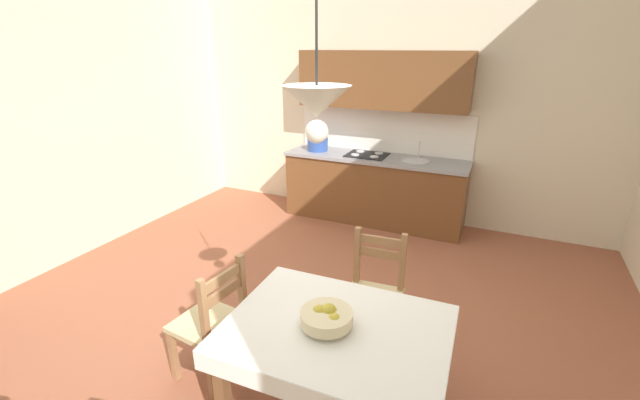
{
  "coord_description": "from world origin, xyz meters",
  "views": [
    {
      "loc": [
        1.41,
        -2.58,
        2.25
      ],
      "look_at": [
        -0.01,
        0.52,
        0.96
      ],
      "focal_mm": 22.99,
      "sensor_mm": 36.0,
      "label": 1
    }
  ],
  "objects": [
    {
      "name": "dining_chair_kitchen_side",
      "position": [
        0.67,
        0.05,
        0.44
      ],
      "size": [
        0.45,
        0.45,
        0.93
      ],
      "color": "#D1BC89",
      "rests_on": "ground_plane"
    },
    {
      "name": "wall_left",
      "position": [
        -2.88,
        0.0,
        2.01
      ],
      "size": [
        0.12,
        6.12,
        4.02
      ],
      "primitive_type": "cube",
      "color": "beige",
      "rests_on": "ground_plane"
    },
    {
      "name": "wall_back",
      "position": [
        0.0,
        2.82,
        2.01
      ],
      "size": [
        6.24,
        0.12,
        4.02
      ],
      "primitive_type": "cube",
      "color": "beige",
      "rests_on": "ground_plane"
    },
    {
      "name": "pendant_lamp",
      "position": [
        0.6,
        -0.85,
        2.0
      ],
      "size": [
        0.32,
        0.32,
        0.8
      ],
      "color": "black"
    },
    {
      "name": "ground_plane",
      "position": [
        0.0,
        0.0,
        -0.05
      ],
      "size": [
        6.24,
        6.12,
        0.1
      ],
      "primitive_type": "cube",
      "color": "#99563D"
    },
    {
      "name": "dining_chair_tv_side",
      "position": [
        -0.26,
        -0.75,
        0.44
      ],
      "size": [
        0.46,
        0.46,
        0.93
      ],
      "color": "#D1BC89",
      "rests_on": "ground_plane"
    },
    {
      "name": "fruit_bowl",
      "position": [
        0.64,
        -0.81,
        0.81
      ],
      "size": [
        0.3,
        0.3,
        0.12
      ],
      "color": "beige",
      "rests_on": "dining_table"
    },
    {
      "name": "dining_table",
      "position": [
        0.69,
        -0.79,
        0.62
      ],
      "size": [
        1.3,
        0.99,
        0.75
      ],
      "color": "brown",
      "rests_on": "ground_plane"
    },
    {
      "name": "kitchen_cabinetry",
      "position": [
        -0.1,
        2.49,
        0.86
      ],
      "size": [
        2.39,
        0.63,
        2.2
      ],
      "color": "brown",
      "rests_on": "ground_plane"
    }
  ]
}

